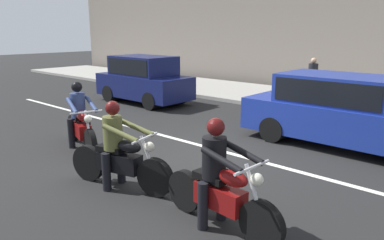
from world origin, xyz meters
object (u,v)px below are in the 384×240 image
object	(u,v)px
parked_sedan_cobalt_blue	(342,110)
motorcycle_with_rider_black_leather	(219,185)
motorcycle_with_rider_olive	(119,153)
parked_hatchback_navy	(144,79)
motorcycle_with_rider_denim_blue	(80,122)
pedestrian_bystander	(313,77)

from	to	relation	value
parked_sedan_cobalt_blue	motorcycle_with_rider_black_leather	bearing A→B (deg)	-88.38
motorcycle_with_rider_olive	parked_hatchback_navy	size ratio (longest dim) A/B	0.55
motorcycle_with_rider_black_leather	parked_sedan_cobalt_blue	world-z (taller)	parked_sedan_cobalt_blue
parked_hatchback_navy	motorcycle_with_rider_denim_blue	bearing A→B (deg)	-55.97
pedestrian_bystander	parked_hatchback_navy	bearing A→B (deg)	-144.41
motorcycle_with_rider_olive	motorcycle_with_rider_denim_blue	xyz separation A→B (m)	(-2.53, 0.80, 0.01)
pedestrian_bystander	parked_sedan_cobalt_blue	bearing A→B (deg)	-58.03
motorcycle_with_rider_denim_blue	parked_hatchback_navy	world-z (taller)	parked_hatchback_navy
motorcycle_with_rider_olive	pedestrian_bystander	size ratio (longest dim) A/B	1.29
parked_hatchback_navy	parked_sedan_cobalt_blue	world-z (taller)	parked_hatchback_navy
motorcycle_with_rider_denim_blue	pedestrian_bystander	xyz separation A→B (m)	(1.93, 8.42, 0.45)
motorcycle_with_rider_denim_blue	parked_sedan_cobalt_blue	xyz separation A→B (m)	(4.53, 4.26, 0.24)
motorcycle_with_rider_black_leather	pedestrian_bystander	bearing A→B (deg)	106.70
motorcycle_with_rider_black_leather	pedestrian_bystander	xyz separation A→B (m)	(-2.74, 9.12, 0.45)
parked_sedan_cobalt_blue	motorcycle_with_rider_denim_blue	bearing A→B (deg)	-136.74
motorcycle_with_rider_olive	motorcycle_with_rider_denim_blue	bearing A→B (deg)	162.40
motorcycle_with_rider_denim_blue	parked_hatchback_navy	distance (m)	5.74
motorcycle_with_rider_denim_blue	motorcycle_with_rider_olive	bearing A→B (deg)	-17.60
motorcycle_with_rider_denim_blue	pedestrian_bystander	bearing A→B (deg)	77.08
parked_sedan_cobalt_blue	pedestrian_bystander	xyz separation A→B (m)	(-2.60, 4.16, 0.21)
pedestrian_bystander	motorcycle_with_rider_olive	bearing A→B (deg)	-86.31
motorcycle_with_rider_denim_blue	parked_hatchback_navy	size ratio (longest dim) A/B	0.55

